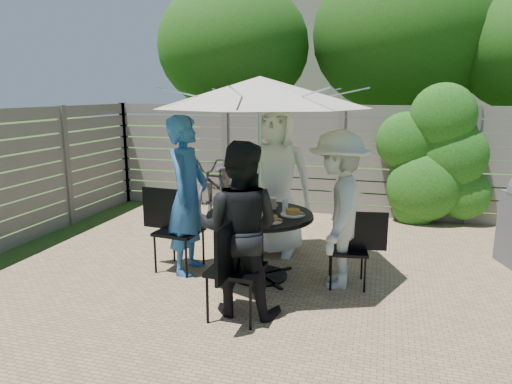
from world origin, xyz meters
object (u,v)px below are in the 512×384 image
(plate_right, at_px, (293,213))
(plate_extra, at_px, (271,219))
(chair_front, at_px, (236,289))
(person_front, at_px, (239,230))
(chair_back, at_px, (276,231))
(glass_right, at_px, (285,206))
(patio_table, at_px, (260,233))
(glass_front, at_px, (264,213))
(plate_left, at_px, (228,209))
(chair_left, at_px, (178,247))
(glass_left, at_px, (234,208))
(coffee_cup, at_px, (273,204))
(plate_back, at_px, (267,203))
(glass_back, at_px, (256,201))
(umbrella, at_px, (260,92))
(chair_right, at_px, (348,264))
(person_left, at_px, (188,196))
(bicycle, at_px, (217,184))
(person_back, at_px, (275,180))
(person_right, at_px, (338,210))
(plate_front, at_px, (252,220))
(syrup_jug, at_px, (256,205))

(plate_right, relative_size, plate_extra, 1.08)
(chair_front, bearing_deg, person_front, 3.81)
(chair_back, bearing_deg, glass_right, 17.22)
(patio_table, relative_size, glass_front, 8.51)
(plate_left, xyz_separation_m, glass_front, (0.48, -0.24, 0.05))
(chair_left, bearing_deg, glass_front, -5.74)
(chair_left, bearing_deg, glass_left, -0.63)
(chair_back, bearing_deg, coffee_cup, 8.07)
(plate_extra, bearing_deg, plate_back, 107.65)
(plate_back, xyz_separation_m, plate_right, (0.37, -0.34, 0.00))
(glass_back, bearing_deg, plate_right, -26.79)
(umbrella, relative_size, chair_left, 2.44)
(coffee_cup, bearing_deg, chair_right, -11.81)
(coffee_cup, bearing_deg, person_left, -164.30)
(plate_right, height_order, bicycle, bicycle)
(coffee_cup, distance_m, bicycle, 2.78)
(glass_right, bearing_deg, umbrella, -155.61)
(plate_extra, distance_m, bicycle, 3.26)
(person_back, distance_m, bicycle, 2.24)
(chair_back, bearing_deg, umbrella, 0.42)
(person_right, xyz_separation_m, glass_right, (-0.57, 0.08, -0.01))
(chair_front, height_order, plate_back, chair_front)
(person_front, relative_size, plate_front, 6.24)
(plate_extra, bearing_deg, plate_left, 153.34)
(plate_front, xyz_separation_m, glass_right, (0.24, 0.48, 0.05))
(plate_right, relative_size, glass_left, 1.86)
(chair_back, relative_size, plate_extra, 3.63)
(chair_back, relative_size, bicycle, 0.44)
(glass_left, bearing_deg, person_back, 76.87)
(patio_table, bearing_deg, person_left, -177.61)
(umbrella, height_order, glass_back, umbrella)
(person_right, xyz_separation_m, plate_front, (-0.81, -0.39, -0.06))
(plate_front, bearing_deg, chair_left, 161.84)
(chair_back, relative_size, plate_left, 3.35)
(plate_back, xyz_separation_m, plate_left, (-0.34, -0.37, 0.00))
(chair_right, height_order, plate_right, chair_right)
(person_front, relative_size, plate_back, 6.24)
(chair_back, relative_size, glass_left, 6.22)
(plate_left, xyz_separation_m, syrup_jug, (0.30, 0.06, 0.06))
(chair_back, height_order, glass_left, glass_left)
(person_front, distance_m, glass_back, 1.09)
(umbrella, bearing_deg, person_right, 2.39)
(chair_left, bearing_deg, chair_right, 7.97)
(plate_front, xyz_separation_m, syrup_jug, (-0.08, 0.41, 0.06))
(chair_front, bearing_deg, plate_back, 4.28)
(chair_front, bearing_deg, person_right, -36.37)
(plate_extra, relative_size, glass_right, 1.71)
(chair_right, bearing_deg, person_left, -5.50)
(chair_back, xyz_separation_m, chair_left, (-0.93, -1.00, 0.03))
(person_front, distance_m, person_right, 1.17)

